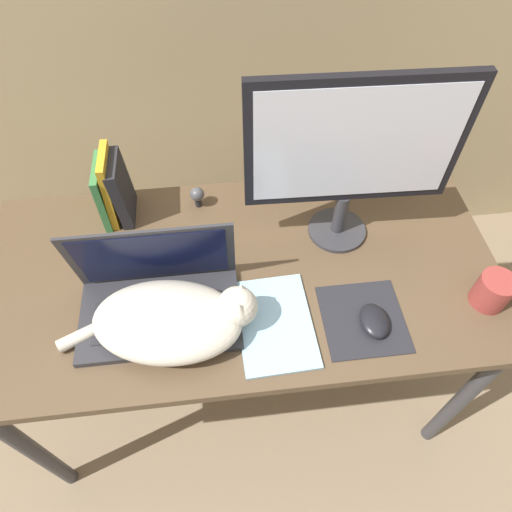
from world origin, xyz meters
The scene contains 11 objects.
ground_plane centered at (0.00, 0.00, 0.00)m, with size 12.00×12.00×0.00m, color #847056.
desk centered at (0.00, 0.34, 0.66)m, with size 1.38×0.68×0.74m.
laptop centered at (-0.21, 0.25, 0.79)m, with size 0.39×0.23×0.24m.
cat centered at (-0.17, 0.17, 0.80)m, with size 0.48×0.28×0.13m.
external_monitor centered at (0.28, 0.44, 1.03)m, with size 0.52×0.16×0.49m.
mousepad centered at (0.29, 0.16, 0.74)m, with size 0.20×0.21×0.00m.
computer_mouse centered at (0.31, 0.14, 0.76)m, with size 0.07×0.10×0.03m.
book_row centered at (-0.33, 0.58, 0.84)m, with size 0.08×0.14×0.22m.
notepad centered at (0.07, 0.17, 0.75)m, with size 0.19×0.27×0.01m.
webcam centered at (-0.10, 0.59, 0.78)m, with size 0.04×0.04×0.07m.
mug centered at (0.61, 0.17, 0.79)m, with size 0.13×0.09×0.09m.
Camera 1 is at (-0.04, -0.37, 1.74)m, focal length 32.00 mm.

